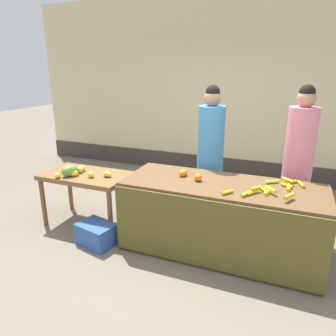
% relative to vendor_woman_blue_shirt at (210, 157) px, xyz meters
% --- Properties ---
extents(ground_plane, '(24.00, 24.00, 0.00)m').
position_rel_vendor_woman_blue_shirt_xyz_m(ground_plane, '(-0.18, -0.66, -0.92)').
color(ground_plane, '#756B5B').
extents(market_wall_back, '(8.20, 0.23, 3.30)m').
position_rel_vendor_woman_blue_shirt_xyz_m(market_wall_back, '(-0.18, 2.07, 0.70)').
color(market_wall_back, beige).
rests_on(market_wall_back, ground).
extents(fruit_stall_counter, '(2.18, 0.85, 0.82)m').
position_rel_vendor_woman_blue_shirt_xyz_m(fruit_stall_counter, '(0.31, -0.68, -0.51)').
color(fruit_stall_counter, brown).
rests_on(fruit_stall_counter, ground).
extents(side_table_wooden, '(1.13, 0.64, 0.71)m').
position_rel_vendor_woman_blue_shirt_xyz_m(side_table_wooden, '(-1.49, -0.66, -0.31)').
color(side_table_wooden, brown).
rests_on(side_table_wooden, ground).
extents(banana_bunch_pile, '(0.78, 0.68, 0.07)m').
position_rel_vendor_woman_blue_shirt_xyz_m(banana_bunch_pile, '(0.83, -0.67, -0.07)').
color(banana_bunch_pile, yellow).
rests_on(banana_bunch_pile, fruit_stall_counter).
extents(orange_pile, '(0.30, 0.20, 0.09)m').
position_rel_vendor_woman_blue_shirt_xyz_m(orange_pile, '(-0.08, -0.63, -0.06)').
color(orange_pile, orange).
rests_on(orange_pile, fruit_stall_counter).
extents(mango_papaya_pile, '(0.68, 0.45, 0.14)m').
position_rel_vendor_woman_blue_shirt_xyz_m(mango_papaya_pile, '(-1.52, -0.77, -0.16)').
color(mango_papaya_pile, yellow).
rests_on(mango_papaya_pile, side_table_wooden).
extents(vendor_woman_blue_shirt, '(0.34, 0.34, 1.83)m').
position_rel_vendor_woman_blue_shirt_xyz_m(vendor_woman_blue_shirt, '(0.00, 0.00, 0.00)').
color(vendor_woman_blue_shirt, '#33333D').
rests_on(vendor_woman_blue_shirt, ground).
extents(vendor_woman_pink_shirt, '(0.34, 0.34, 1.85)m').
position_rel_vendor_woman_blue_shirt_xyz_m(vendor_woman_pink_shirt, '(1.06, 0.08, 0.01)').
color(vendor_woman_pink_shirt, '#33333D').
rests_on(vendor_woman_pink_shirt, ground).
extents(produce_crate, '(0.50, 0.41, 0.26)m').
position_rel_vendor_woman_blue_shirt_xyz_m(produce_crate, '(-1.08, -1.08, -0.79)').
color(produce_crate, '#3359A5').
rests_on(produce_crate, ground).
extents(produce_sack, '(0.43, 0.46, 0.53)m').
position_rel_vendor_woman_blue_shirt_xyz_m(produce_sack, '(-0.67, -0.01, -0.65)').
color(produce_sack, tan).
rests_on(produce_sack, ground).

